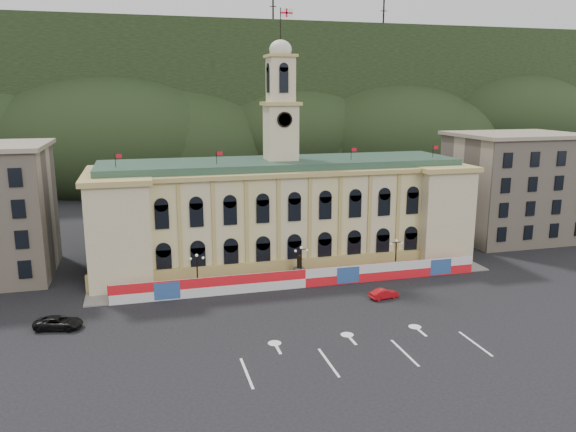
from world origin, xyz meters
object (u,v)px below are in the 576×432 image
object	(u,v)px
lamp_center	(301,261)
red_sedan	(384,294)
statue	(299,272)
black_suv	(59,323)

from	to	relation	value
lamp_center	red_sedan	world-z (taller)	lamp_center
lamp_center	statue	bearing A→B (deg)	90.00
red_sedan	black_suv	world-z (taller)	black_suv
lamp_center	black_suv	bearing A→B (deg)	-165.33
black_suv	statue	bearing A→B (deg)	-60.20
statue	red_sedan	xyz separation A→B (m)	(8.37, -9.47, -0.56)
red_sedan	black_suv	bearing A→B (deg)	79.35
black_suv	red_sedan	bearing A→B (deg)	-77.56
statue	lamp_center	distance (m)	2.14
lamp_center	black_suv	distance (m)	31.10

